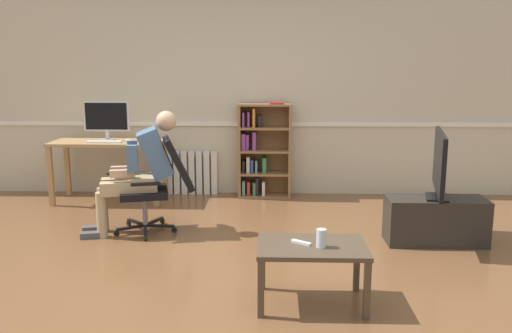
{
  "coord_description": "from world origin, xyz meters",
  "views": [
    {
      "loc": [
        0.32,
        -4.26,
        1.7
      ],
      "look_at": [
        0.15,
        0.85,
        0.7
      ],
      "focal_mm": 37.39,
      "sensor_mm": 36.0,
      "label": 1
    }
  ],
  "objects_px": {
    "tv_stand": "(435,221)",
    "tv_screen": "(439,164)",
    "radiator": "(184,173)",
    "spare_remote": "(301,242)",
    "bookshelf": "(261,152)",
    "computer_mouse": "(128,141)",
    "computer_desk": "(109,149)",
    "imac_monitor": "(106,118)",
    "office_chair": "(160,181)",
    "person_seated": "(140,169)",
    "coffee_table": "(312,253)",
    "keyboard": "(104,142)",
    "drinking_glass": "(321,238)"
  },
  "relations": [
    {
      "from": "radiator",
      "to": "person_seated",
      "type": "relative_size",
      "value": 0.7
    },
    {
      "from": "coffee_table",
      "to": "office_chair",
      "type": "bearing_deg",
      "value": 131.07
    },
    {
      "from": "tv_stand",
      "to": "radiator",
      "type": "bearing_deg",
      "value": 145.49
    },
    {
      "from": "bookshelf",
      "to": "keyboard",
      "type": "bearing_deg",
      "value": -167.11
    },
    {
      "from": "radiator",
      "to": "person_seated",
      "type": "height_order",
      "value": "person_seated"
    },
    {
      "from": "coffee_table",
      "to": "tv_screen",
      "type": "bearing_deg",
      "value": 46.64
    },
    {
      "from": "spare_remote",
      "to": "keyboard",
      "type": "bearing_deg",
      "value": 74.74
    },
    {
      "from": "computer_mouse",
      "to": "spare_remote",
      "type": "xyz_separation_m",
      "value": [
        1.95,
        -2.69,
        -0.32
      ]
    },
    {
      "from": "office_chair",
      "to": "person_seated",
      "type": "bearing_deg",
      "value": -90.0
    },
    {
      "from": "tv_stand",
      "to": "spare_remote",
      "type": "xyz_separation_m",
      "value": [
        -1.35,
        -1.33,
        0.23
      ]
    },
    {
      "from": "imac_monitor",
      "to": "tv_stand",
      "type": "relative_size",
      "value": 0.61
    },
    {
      "from": "keyboard",
      "to": "computer_mouse",
      "type": "xyz_separation_m",
      "value": [
        0.28,
        0.02,
        0.01
      ]
    },
    {
      "from": "keyboard",
      "to": "tv_stand",
      "type": "height_order",
      "value": "keyboard"
    },
    {
      "from": "imac_monitor",
      "to": "drinking_glass",
      "type": "xyz_separation_m",
      "value": [
        2.4,
        -2.95,
        -0.53
      ]
    },
    {
      "from": "person_seated",
      "to": "computer_mouse",
      "type": "bearing_deg",
      "value": -172.94
    },
    {
      "from": "tv_stand",
      "to": "spare_remote",
      "type": "height_order",
      "value": "spare_remote"
    },
    {
      "from": "bookshelf",
      "to": "tv_stand",
      "type": "relative_size",
      "value": 1.31
    },
    {
      "from": "computer_desk",
      "to": "tv_stand",
      "type": "height_order",
      "value": "computer_desk"
    },
    {
      "from": "coffee_table",
      "to": "drinking_glass",
      "type": "xyz_separation_m",
      "value": [
        0.06,
        -0.05,
        0.12
      ]
    },
    {
      "from": "bookshelf",
      "to": "person_seated",
      "type": "height_order",
      "value": "person_seated"
    },
    {
      "from": "radiator",
      "to": "tv_stand",
      "type": "distance_m",
      "value": 3.29
    },
    {
      "from": "tv_stand",
      "to": "drinking_glass",
      "type": "relative_size",
      "value": 7.22
    },
    {
      "from": "bookshelf",
      "to": "radiator",
      "type": "distance_m",
      "value": 1.06
    },
    {
      "from": "imac_monitor",
      "to": "person_seated",
      "type": "xyz_separation_m",
      "value": [
        0.72,
        -1.31,
        -0.38
      ]
    },
    {
      "from": "keyboard",
      "to": "office_chair",
      "type": "xyz_separation_m",
      "value": [
        0.89,
        -1.05,
        -0.24
      ]
    },
    {
      "from": "bookshelf",
      "to": "tv_screen",
      "type": "height_order",
      "value": "bookshelf"
    },
    {
      "from": "keyboard",
      "to": "spare_remote",
      "type": "bearing_deg",
      "value": -50.02
    },
    {
      "from": "computer_desk",
      "to": "imac_monitor",
      "type": "xyz_separation_m",
      "value": [
        -0.03,
        0.08,
        0.38
      ]
    },
    {
      "from": "radiator",
      "to": "spare_remote",
      "type": "relative_size",
      "value": 5.75
    },
    {
      "from": "radiator",
      "to": "tv_screen",
      "type": "xyz_separation_m",
      "value": [
        2.71,
        -1.87,
        0.49
      ]
    },
    {
      "from": "tv_stand",
      "to": "bookshelf",
      "type": "bearing_deg",
      "value": 133.98
    },
    {
      "from": "radiator",
      "to": "coffee_table",
      "type": "height_order",
      "value": "radiator"
    },
    {
      "from": "imac_monitor",
      "to": "radiator",
      "type": "bearing_deg",
      "value": 19.25
    },
    {
      "from": "tv_screen",
      "to": "spare_remote",
      "type": "height_order",
      "value": "tv_screen"
    },
    {
      "from": "office_chair",
      "to": "tv_stand",
      "type": "relative_size",
      "value": 1.04
    },
    {
      "from": "coffee_table",
      "to": "spare_remote",
      "type": "xyz_separation_m",
      "value": [
        -0.08,
        0.02,
        0.07
      ]
    },
    {
      "from": "radiator",
      "to": "imac_monitor",
      "type": "bearing_deg",
      "value": -160.75
    },
    {
      "from": "radiator",
      "to": "tv_screen",
      "type": "relative_size",
      "value": 0.89
    },
    {
      "from": "computer_mouse",
      "to": "computer_desk",
      "type": "bearing_deg",
      "value": 156.47
    },
    {
      "from": "computer_desk",
      "to": "computer_mouse",
      "type": "xyz_separation_m",
      "value": [
        0.28,
        -0.12,
        0.12
      ]
    },
    {
      "from": "keyboard",
      "to": "office_chair",
      "type": "height_order",
      "value": "office_chair"
    },
    {
      "from": "computer_mouse",
      "to": "bookshelf",
      "type": "distance_m",
      "value": 1.66
    },
    {
      "from": "keyboard",
      "to": "coffee_table",
      "type": "xyz_separation_m",
      "value": [
        2.31,
        -2.68,
        -0.39
      ]
    },
    {
      "from": "computer_desk",
      "to": "office_chair",
      "type": "xyz_separation_m",
      "value": [
        0.88,
        -1.19,
        -0.13
      ]
    },
    {
      "from": "person_seated",
      "to": "tv_stand",
      "type": "bearing_deg",
      "value": 71.68
    },
    {
      "from": "imac_monitor",
      "to": "radiator",
      "type": "xyz_separation_m",
      "value": [
        0.9,
        0.31,
        -0.75
      ]
    },
    {
      "from": "computer_mouse",
      "to": "bookshelf",
      "type": "height_order",
      "value": "bookshelf"
    },
    {
      "from": "computer_mouse",
      "to": "tv_screen",
      "type": "relative_size",
      "value": 0.1
    },
    {
      "from": "tv_stand",
      "to": "tv_screen",
      "type": "distance_m",
      "value": 0.55
    },
    {
      "from": "office_chair",
      "to": "imac_monitor",
      "type": "bearing_deg",
      "value": -157.82
    }
  ]
}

